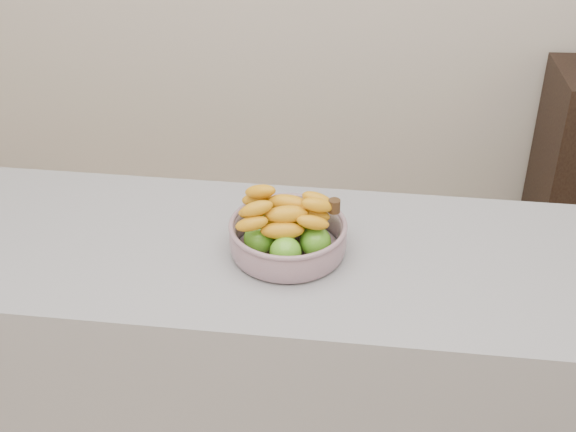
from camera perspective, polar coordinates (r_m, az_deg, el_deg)
name	(u,v)px	position (r m, az deg, el deg)	size (l,w,h in m)	color
counter	(298,390)	(2.18, 0.70, -12.28)	(2.00, 0.60, 0.90)	gray
fruit_bowl	(288,234)	(1.86, -0.02, -1.29)	(0.28, 0.28, 0.15)	#9DA7BD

